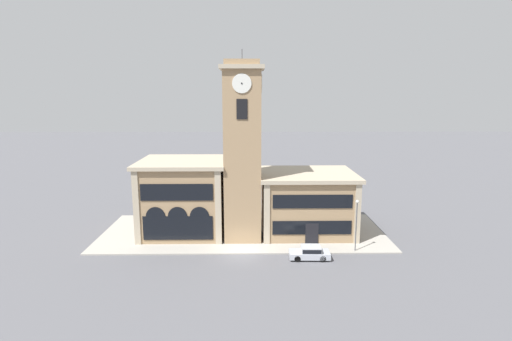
# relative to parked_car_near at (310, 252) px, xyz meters

# --- Properties ---
(ground_plane) EXTENTS (300.00, 300.00, 0.00)m
(ground_plane) POSITION_rel_parked_car_near_xyz_m (-7.22, 1.18, -0.73)
(ground_plane) COLOR #56565B
(sidewalk_kerb) EXTENTS (35.17, 14.31, 0.15)m
(sidewalk_kerb) POSITION_rel_parked_car_near_xyz_m (-7.22, 8.34, -0.65)
(sidewalk_kerb) COLOR #A39E93
(sidewalk_kerb) RESTS_ON ground_plane
(clock_tower) EXTENTS (4.96, 4.96, 22.19)m
(clock_tower) POSITION_rel_parked_car_near_xyz_m (-7.22, 6.21, 9.82)
(clock_tower) COLOR #9E7F5B
(clock_tower) RESTS_ON ground_plane
(town_hall_left_wing) EXTENTS (10.72, 10.11, 9.25)m
(town_hall_left_wing) POSITION_rel_parked_car_near_xyz_m (-14.66, 8.75, 3.92)
(town_hall_left_wing) COLOR #9E7F5B
(town_hall_left_wing) RESTS_ON ground_plane
(town_hall_right_wing) EXTENTS (11.86, 10.11, 7.67)m
(town_hall_right_wing) POSITION_rel_parked_car_near_xyz_m (0.79, 8.75, 3.14)
(town_hall_right_wing) COLOR #9E7F5B
(town_hall_right_wing) RESTS_ON ground_plane
(parked_car_near) EXTENTS (4.33, 2.00, 1.39)m
(parked_car_near) POSITION_rel_parked_car_near_xyz_m (0.00, 0.00, 0.00)
(parked_car_near) COLOR #B2B7C1
(parked_car_near) RESTS_ON ground_plane
(street_lamp) EXTENTS (0.36, 0.36, 5.79)m
(street_lamp) POSITION_rel_parked_car_near_xyz_m (5.30, 1.82, 3.22)
(street_lamp) COLOR #4C4C51
(street_lamp) RESTS_ON sidewalk_kerb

